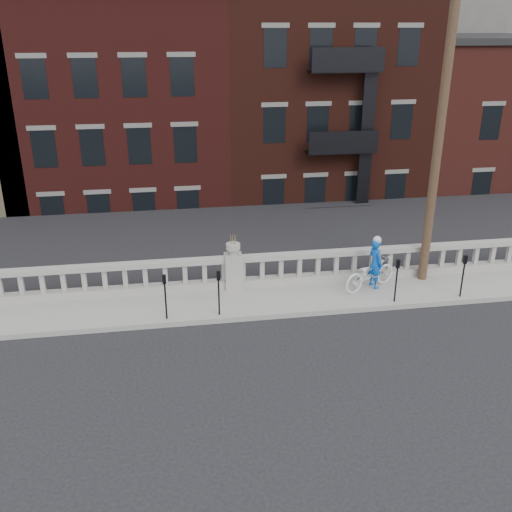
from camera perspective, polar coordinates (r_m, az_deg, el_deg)
The scene contains 12 objects.
ground at distance 14.85m, azimuth -0.33°, elevation -10.07°, with size 120.00×120.00×0.00m, color black.
sidewalk at distance 17.39m, azimuth -1.85°, elevation -4.63°, with size 32.00×2.20×0.15m, color gray.
balustrade at distance 18.00m, azimuth -2.26°, elevation -1.67°, with size 28.00×0.34×1.03m.
planter_pedestal at distance 17.93m, azimuth -2.27°, elevation -1.11°, with size 0.55×0.55×1.76m.
lower_level at distance 35.92m, azimuth -5.24°, elevation 13.70°, with size 80.00×44.00×20.80m.
utility_pole at distance 18.13m, azimuth 18.00°, elevation 12.65°, with size 1.60×0.28×10.00m.
parking_meter_a at distance 16.12m, azimuth -9.08°, elevation -3.55°, with size 0.10×0.09×1.36m.
parking_meter_b at distance 16.17m, azimuth -3.76°, elevation -3.22°, with size 0.10×0.09×1.36m.
parking_meter_c at distance 17.41m, azimuth 13.90°, elevation -1.94°, with size 0.10×0.09×1.36m.
parking_meter_d at distance 18.31m, azimuth 20.04°, elevation -1.44°, with size 0.10×0.09×1.36m.
bicycle at distance 18.23m, azimuth 11.31°, elevation -1.68°, with size 0.69×1.99×1.04m, color silver.
cyclist at distance 18.26m, azimuth 11.83°, elevation -0.73°, with size 0.59×0.38×1.61m, color blue.
Camera 1 is at (-1.91, -12.39, 7.95)m, focal length 40.00 mm.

